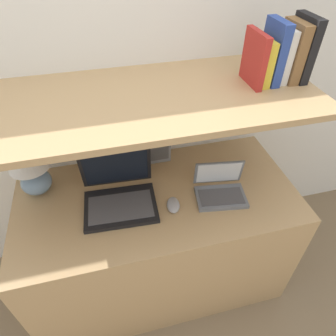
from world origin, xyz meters
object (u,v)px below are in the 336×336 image
Objects in this scene: laptop_large at (119,194)px; laptop_small at (220,189)px; computer_mouse at (173,205)px; book_blue at (274,52)px; book_brown at (292,52)px; book_yellow at (262,61)px; table_lamp at (29,164)px; book_white at (282,55)px; book_black at (302,49)px; book_red at (254,59)px; router_box at (159,149)px.

laptop_small is (0.48, -0.07, -0.01)m from laptop_large.
book_blue reaches higher than computer_mouse.
book_yellow is (-0.13, 0.00, -0.03)m from book_brown.
table_lamp is at bearing 174.65° from book_blue.
book_brown reaches higher than book_white.
laptop_small is at bearing -157.20° from book_black.
book_red reaches higher than table_lamp.
table_lamp is 1.12m from book_yellow.
laptop_large is 1.34× the size of laptop_small.
book_yellow is at bearing -25.09° from router_box.
book_blue reaches higher than book_brown.
book_blue is (1.08, -0.10, 0.45)m from table_lamp.
laptop_small is 1.22× the size of book_white.
router_box is 0.82m from book_black.
book_brown is at bearing 0.00° from book_blue.
book_black reaches higher than router_box.
laptop_large is at bearing -173.95° from book_yellow.
computer_mouse is 0.87m from book_black.
book_black reaches higher than laptop_large.
book_red is (0.38, 0.17, 0.59)m from computer_mouse.
computer_mouse is 0.42× the size of book_black.
book_black is 0.04m from book_brown.
book_brown is (0.53, -0.19, 0.55)m from router_box.
book_yellow is at bearing 180.00° from book_white.
book_red is at bearing 47.23° from laptop_small.
book_white is (0.26, 0.14, 0.58)m from laptop_small.
book_yellow is at bearing -5.58° from table_lamp.
book_blue is 0.05m from book_yellow.
laptop_small is 2.45× the size of computer_mouse.
book_blue is (0.21, 0.14, 0.59)m from laptop_small.
computer_mouse is (0.24, -0.10, -0.04)m from laptop_large.
book_white is 1.18× the size of book_yellow.
book_white is at bearing 180.00° from book_black.
table_lamp is 1.45× the size of book_red.
book_brown reaches higher than laptop_large.
laptop_small is at bearing -146.06° from book_blue.
laptop_large is (0.38, -0.17, -0.12)m from table_lamp.
router_box is (-0.23, 0.33, 0.04)m from laptop_small.
laptop_large is 0.93m from book_white.
book_red is at bearing 180.00° from book_black.
book_white reaches higher than router_box.
table_lamp is 1.20× the size of book_black.
book_brown is 0.04m from book_white.
book_blue reaches higher than router_box.
laptop_small is 1.06× the size of book_blue.
book_red is at bearing 180.00° from book_white.
book_brown reaches higher than router_box.
laptop_small reaches higher than computer_mouse.
laptop_large is at bearing -134.15° from router_box.
book_blue is at bearing 20.48° from computer_mouse.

